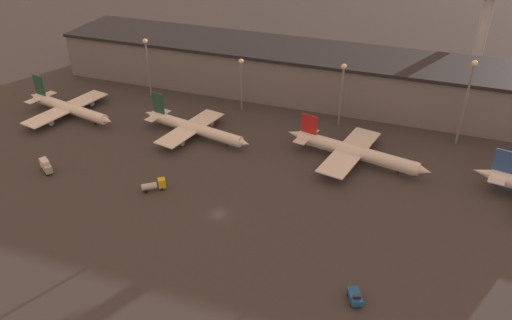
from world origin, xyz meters
name	(u,v)px	position (x,y,z in m)	size (l,w,h in m)	color
ground	(219,214)	(0.00, 0.00, 0.00)	(600.00, 600.00, 0.00)	#383538
terminal_building	(303,72)	(0.00, 82.71, 9.20)	(197.09, 30.29, 18.33)	slate
airplane_0	(69,108)	(-74.20, 35.10, 3.18)	(42.29, 34.20, 12.80)	white
airplane_1	(194,128)	(-24.96, 36.63, 3.14)	(43.42, 29.60, 12.34)	white
airplane_2	(354,152)	(28.63, 38.73, 3.44)	(46.18, 33.02, 11.88)	silver
service_vehicle_0	(46,166)	(-56.95, 1.87, 1.96)	(6.24, 5.17, 3.54)	#9EA3A8
service_vehicle_1	(154,185)	(-21.45, 4.08, 1.71)	(6.47, 5.64, 3.35)	gold
service_vehicle_3	(355,297)	(39.28, -17.88, 1.36)	(4.15, 5.29, 2.89)	#195199
lamp_post_0	(147,60)	(-55.76, 61.41, 14.74)	(1.80, 1.80, 22.91)	slate
lamp_post_1	(241,77)	(-17.36, 61.41, 12.99)	(1.80, 1.80, 19.80)	slate
lamp_post_2	(342,86)	(19.14, 61.41, 14.57)	(1.80, 1.80, 22.60)	slate
lamp_post_3	(467,93)	(58.24, 61.41, 17.91)	(1.80, 1.80, 28.67)	slate
control_tower	(485,20)	(63.95, 129.57, 23.08)	(9.00, 9.00, 39.52)	#99999E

